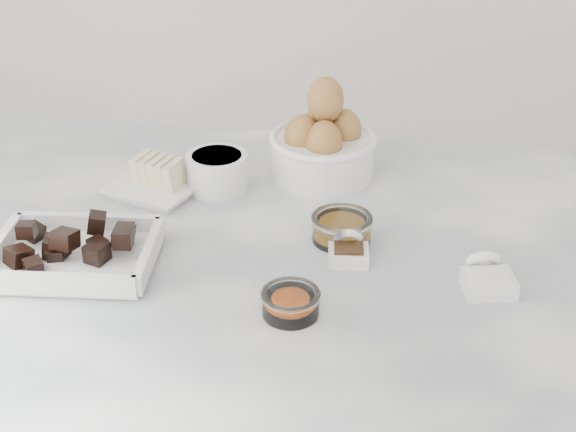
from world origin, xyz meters
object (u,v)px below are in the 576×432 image
object	(u,v)px
chocolate_dish	(74,250)
sugar_ramekin	(217,170)
salt_spoon	(487,277)
zest_bowl	(291,302)
honey_bowl	(342,227)
egg_bowl	(323,144)
vanilla_spoon	(348,250)
butter_plate	(156,179)

from	to	relation	value
chocolate_dish	sugar_ramekin	bearing A→B (deg)	60.92
salt_spoon	zest_bowl	bearing A→B (deg)	-158.74
honey_bowl	egg_bowl	bearing A→B (deg)	104.04
vanilla_spoon	honey_bowl	bearing A→B (deg)	105.84
butter_plate	egg_bowl	size ratio (longest dim) A/B	0.94
egg_bowl	zest_bowl	world-z (taller)	egg_bowl
chocolate_dish	butter_plate	bearing A→B (deg)	78.89
vanilla_spoon	salt_spoon	size ratio (longest dim) A/B	0.80
egg_bowl	salt_spoon	world-z (taller)	egg_bowl
zest_bowl	vanilla_spoon	bearing A→B (deg)	66.36
butter_plate	honey_bowl	size ratio (longest dim) A/B	1.87
chocolate_dish	salt_spoon	distance (m)	0.53
chocolate_dish	butter_plate	size ratio (longest dim) A/B	1.39
butter_plate	salt_spoon	distance (m)	0.52
sugar_ramekin	chocolate_dish	bearing A→B (deg)	-119.08
sugar_ramekin	egg_bowl	world-z (taller)	egg_bowl
chocolate_dish	butter_plate	distance (m)	0.22
zest_bowl	vanilla_spoon	xyz separation A→B (m)	(0.06, 0.13, -0.00)
butter_plate	egg_bowl	xyz separation A→B (m)	(0.25, 0.09, 0.03)
honey_bowl	butter_plate	bearing A→B (deg)	160.68
honey_bowl	salt_spoon	distance (m)	0.21
butter_plate	honey_bowl	bearing A→B (deg)	-19.32
egg_bowl	chocolate_dish	bearing A→B (deg)	-132.73
zest_bowl	vanilla_spoon	distance (m)	0.14
chocolate_dish	zest_bowl	bearing A→B (deg)	-12.02
butter_plate	sugar_ramekin	distance (m)	0.09
sugar_ramekin	zest_bowl	xyz separation A→B (m)	(0.16, -0.30, -0.01)
egg_bowl	vanilla_spoon	bearing A→B (deg)	-75.60
honey_bowl	zest_bowl	size ratio (longest dim) A/B	1.18
chocolate_dish	sugar_ramekin	distance (m)	0.28
egg_bowl	vanilla_spoon	world-z (taller)	egg_bowl
chocolate_dish	vanilla_spoon	world-z (taller)	chocolate_dish
butter_plate	salt_spoon	size ratio (longest dim) A/B	1.89
sugar_ramekin	vanilla_spoon	size ratio (longest dim) A/B	1.38
butter_plate	sugar_ramekin	bearing A→B (deg)	13.39
butter_plate	salt_spoon	world-z (taller)	butter_plate
chocolate_dish	egg_bowl	distance (m)	0.43
sugar_ramekin	butter_plate	bearing A→B (deg)	-166.61
butter_plate	zest_bowl	size ratio (longest dim) A/B	2.21
chocolate_dish	honey_bowl	bearing A→B (deg)	19.10
butter_plate	vanilla_spoon	world-z (taller)	butter_plate
egg_bowl	honey_bowl	size ratio (longest dim) A/B	1.98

